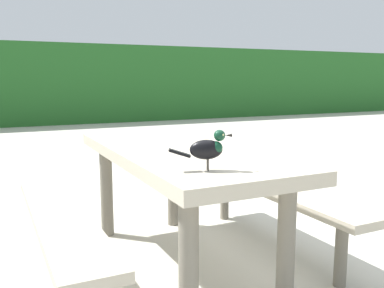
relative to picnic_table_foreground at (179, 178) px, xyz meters
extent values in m
plane|color=beige|center=(0.20, -0.17, -0.56)|extent=(60.00, 60.00, 0.00)
cube|color=#235B23|center=(0.20, 9.31, 0.46)|extent=(28.00, 1.48, 2.02)
cube|color=#B2A893|center=(0.00, 0.00, 0.15)|extent=(0.78, 1.81, 0.07)
cylinder|color=slate|center=(-0.26, -0.71, -0.22)|extent=(0.09, 0.09, 0.67)
cylinder|color=slate|center=(0.27, -0.70, -0.22)|extent=(0.09, 0.09, 0.67)
cylinder|color=slate|center=(-0.27, 0.70, -0.22)|extent=(0.09, 0.09, 0.67)
cylinder|color=slate|center=(0.26, 0.71, -0.22)|extent=(0.09, 0.09, 0.67)
cube|color=#B2A893|center=(-0.70, -0.01, -0.14)|extent=(0.30, 1.71, 0.05)
cylinder|color=slate|center=(-0.71, 0.63, -0.36)|extent=(0.07, 0.07, 0.39)
cube|color=#B2A893|center=(0.70, 0.01, -0.14)|extent=(0.30, 1.71, 0.05)
cylinder|color=slate|center=(0.71, -0.63, -0.36)|extent=(0.07, 0.07, 0.39)
cylinder|color=slate|center=(0.69, 0.65, -0.36)|extent=(0.07, 0.07, 0.39)
ellipsoid|color=black|center=(-0.13, -0.63, 0.28)|extent=(0.16, 0.11, 0.09)
ellipsoid|color=#0F3823|center=(-0.10, -0.64, 0.29)|extent=(0.08, 0.08, 0.06)
sphere|color=#0F3823|center=(-0.08, -0.65, 0.34)|extent=(0.05, 0.05, 0.05)
sphere|color=#EAE08C|center=(-0.06, -0.63, 0.35)|extent=(0.01, 0.01, 0.01)
sphere|color=#EAE08C|center=(-0.07, -0.67, 0.35)|extent=(0.01, 0.01, 0.01)
cone|color=black|center=(-0.04, -0.66, 0.34)|extent=(0.03, 0.02, 0.02)
cube|color=black|center=(-0.25, -0.59, 0.27)|extent=(0.11, 0.07, 0.04)
cylinder|color=#47423D|center=(-0.12, -0.62, 0.21)|extent=(0.01, 0.01, 0.05)
cylinder|color=#47423D|center=(-0.13, -0.65, 0.21)|extent=(0.01, 0.01, 0.05)
camera|label=1|loc=(-0.99, -2.30, 0.60)|focal=39.69mm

